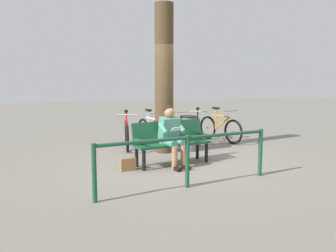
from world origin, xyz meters
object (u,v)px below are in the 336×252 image
at_px(person_reading, 172,133).
at_px(bicycle_green, 152,132).
at_px(bench, 171,139).
at_px(bicycle_blue, 173,130).
at_px(tree_trunk, 164,79).
at_px(litter_bin, 188,133).
at_px(handbag, 128,164).
at_px(bicycle_black, 127,134).
at_px(bicycle_red, 220,128).
at_px(bicycle_silver, 198,129).

relative_size(person_reading, bicycle_green, 0.72).
distance_m(bench, bicycle_blue, 2.24).
bearing_deg(person_reading, bench, -112.88).
xyz_separation_m(tree_trunk, litter_bin, (-0.59, 0.06, -1.29)).
relative_size(handbag, bicycle_blue, 0.19).
xyz_separation_m(handbag, bicycle_green, (-1.07, -2.25, 0.24)).
relative_size(bicycle_blue, bicycle_black, 0.94).
height_order(person_reading, handbag, person_reading).
height_order(person_reading, bicycle_black, person_reading).
distance_m(person_reading, litter_bin, 1.55).
bearing_deg(person_reading, bicycle_red, -145.42).
height_order(bicycle_blue, bicycle_black, same).
bearing_deg(bicycle_red, bicycle_silver, -114.40).
distance_m(litter_bin, bicycle_blue, 1.01).
relative_size(person_reading, litter_bin, 1.42).
height_order(bicycle_red, bicycle_silver, same).
bearing_deg(bicycle_blue, person_reading, -42.44).
xyz_separation_m(person_reading, bicycle_silver, (-1.49, -2.28, -0.31)).
height_order(tree_trunk, bicycle_red, tree_trunk).
bearing_deg(bicycle_silver, handbag, -24.03).
bearing_deg(bicycle_blue, bicycle_red, 62.86).
bearing_deg(bicycle_black, handbag, -1.29).
bearing_deg(litter_bin, bicycle_black, -30.15).
height_order(bicycle_red, bicycle_black, same).
height_order(tree_trunk, bicycle_silver, tree_trunk).
xyz_separation_m(handbag, bicycle_silver, (-2.40, -2.38, 0.24)).
relative_size(handbag, bicycle_silver, 0.19).
distance_m(bench, person_reading, 0.24).
bearing_deg(litter_bin, bicycle_silver, -123.07).
xyz_separation_m(litter_bin, bicycle_black, (1.35, -0.78, -0.07)).
bearing_deg(person_reading, litter_bin, -134.77).
distance_m(bench, bicycle_black, 1.97).
xyz_separation_m(bench, bicycle_red, (-2.09, -2.02, -0.15)).
xyz_separation_m(person_reading, bicycle_black, (0.51, -2.06, -0.31)).
xyz_separation_m(handbag, tree_trunk, (-1.16, -1.43, 1.60)).
xyz_separation_m(person_reading, tree_trunk, (-0.25, -1.33, 1.05)).
distance_m(bicycle_red, bicycle_silver, 0.64).
xyz_separation_m(bicycle_green, bicycle_black, (0.67, 0.09, 0.00)).
relative_size(litter_bin, bicycle_silver, 0.53).
height_order(bench, tree_trunk, tree_trunk).
bearing_deg(bench, bicycle_black, -85.25).
height_order(litter_bin, bicycle_blue, bicycle_blue).
relative_size(handbag, litter_bin, 0.35).
bearing_deg(litter_bin, bicycle_blue, -86.08).
bearing_deg(handbag, bench, -163.95).
relative_size(handbag, bicycle_red, 0.18).
relative_size(person_reading, bicycle_blue, 0.77).
relative_size(bicycle_red, bicycle_silver, 1.02).
bearing_deg(bench, bicycle_silver, -136.09).
height_order(bench, bicycle_silver, bicycle_silver).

